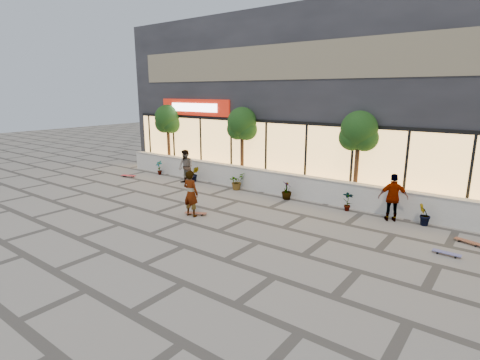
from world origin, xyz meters
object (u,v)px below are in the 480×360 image
Objects in this scene: tree_midwest at (242,126)px; skater_center at (191,193)px; tree_mideast at (359,133)px; skateboard_center at (196,213)px; skater_right_near at (393,198)px; skateboard_right_far at (447,253)px; skateboard_left at (128,176)px; skateboard_right_near at (468,242)px; tree_west at (168,121)px; skater_left at (186,167)px.

tree_midwest is 6.07m from skater_center.
tree_mideast is 7.41m from skateboard_center.
skater_right_near is 2.29× the size of skateboard_right_far.
tree_mideast reaches higher than skateboard_left.
tree_mideast is 4.51× the size of skateboard_left.
skateboard_right_near is 1.41m from skateboard_right_far.
tree_midwest reaches higher than skateboard_right_far.
tree_mideast is at bearing 169.84° from skateboard_right_near.
tree_west is 13.67m from skater_right_near.
skateboard_left is at bearing -23.88° from skater_center.
skater_left is 2.16× the size of skateboard_right_near.
tree_mideast is at bearing 0.00° from tree_west.
skateboard_center is at bearing -34.91° from skater_left.
skateboard_left is (-5.90, -2.73, -2.90)m from tree_midwest.
skateboard_right_near is at bearing 4.81° from skater_left.
tree_midwest is 4.51× the size of skateboard_left.
skateboard_center is at bearing -72.05° from tree_midwest.
skater_left is 1.00× the size of skater_right_near.
skater_left reaches higher than skateboard_right_far.
skater_left reaches higher than skateboard_center.
skater_right_near reaches higher than skater_left.
skateboard_center is 8.57m from skateboard_right_far.
skater_left is 12.71m from skateboard_right_near.
tree_west reaches higher than skater_center.
skateboard_right_near is (16.00, -2.20, -2.91)m from tree_west.
skateboard_center is (3.90, -3.39, -0.80)m from skater_left.
skateboard_left is at bearing -19.95° from skater_right_near.
tree_midwest is at bearing 47.24° from skater_left.
tree_west is at bearing -41.36° from skater_center.
tree_midwest is at bearing 3.14° from skateboard_left.
skater_right_near is 2.80m from skateboard_right_near.
tree_west is 16.27m from skateboard_right_far.
tree_mideast is 2.20× the size of skater_right_near.
tree_west reaches higher than skateboard_right_far.
skater_right_near is at bearing 137.45° from skateboard_right_far.
skater_center is at bearing -165.05° from skateboard_right_far.
skater_right_near is at bearing -151.12° from skater_center.
tree_mideast is 3.18m from skater_right_near.
skateboard_center is at bearing 6.68° from skater_right_near.
tree_mideast is at bearing 24.67° from skateboard_center.
tree_west is 4.51× the size of skateboard_center.
skater_left is (-3.82, 3.55, -0.01)m from skater_center.
skater_left is at bearing -165.46° from skateboard_right_near.
skater_center is 7.49m from skater_right_near.
skateboard_center is at bearing -165.99° from skateboard_right_far.
skater_left is 3.89m from skateboard_left.
skateboard_right_near is (10.50, -2.20, -2.91)m from tree_midwest.
skater_center is 2.06× the size of skateboard_center.
skater_center is (-4.36, -5.46, -2.09)m from tree_mideast.
tree_west is at bearing 169.42° from skateboard_right_far.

